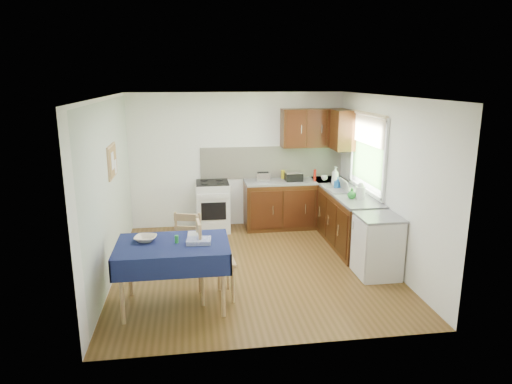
{
  "coord_description": "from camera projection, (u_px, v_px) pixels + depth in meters",
  "views": [
    {
      "loc": [
        -0.86,
        -6.29,
        2.74
      ],
      "look_at": [
        0.06,
        0.09,
        1.13
      ],
      "focal_mm": 32.0,
      "sensor_mm": 36.0,
      "label": 1
    }
  ],
  "objects": [
    {
      "name": "yellow_packet",
      "position": [
        284.0,
        174.0,
        8.6
      ],
      "size": [
        0.14,
        0.12,
        0.16
      ],
      "primitive_type": "cube",
      "rotation": [
        0.0,
        0.0,
        -0.42
      ],
      "color": "gold",
      "rests_on": "worktop_back"
    },
    {
      "name": "wall_front",
      "position": [
        282.0,
        234.0,
        4.5
      ],
      "size": [
        4.0,
        0.02,
        2.5
      ],
      "primitive_type": "cube",
      "color": "white",
      "rests_on": "ground"
    },
    {
      "name": "corkboard",
      "position": [
        112.0,
        161.0,
        6.45
      ],
      "size": [
        0.04,
        0.62,
        0.47
      ],
      "color": "#AD7C56",
      "rests_on": "wall_left"
    },
    {
      "name": "cup",
      "position": [
        324.0,
        178.0,
        8.45
      ],
      "size": [
        0.15,
        0.15,
        0.09
      ],
      "primitive_type": "imported",
      "rotation": [
        0.0,
        0.0,
        0.38
      ],
      "color": "white",
      "rests_on": "worktop_back"
    },
    {
      "name": "tea_towel",
      "position": [
        199.0,
        241.0,
        5.47
      ],
      "size": [
        0.31,
        0.25,
        0.05
      ],
      "primitive_type": "cube",
      "rotation": [
        0.0,
        0.0,
        -0.09
      ],
      "color": "#283893",
      "rests_on": "dining_table"
    },
    {
      "name": "worktop_back",
      "position": [
        296.0,
        181.0,
        8.48
      ],
      "size": [
        1.9,
        0.6,
        0.04
      ],
      "primitive_type": "cube",
      "color": "slate",
      "rests_on": "base_cabinets"
    },
    {
      "name": "stove",
      "position": [
        213.0,
        206.0,
        8.37
      ],
      "size": [
        0.6,
        0.61,
        0.92
      ],
      "color": "silver",
      "rests_on": "ground"
    },
    {
      "name": "worktop_corner",
      "position": [
        329.0,
        180.0,
        8.57
      ],
      "size": [
        0.6,
        0.6,
        0.04
      ],
      "primitive_type": "cube",
      "color": "slate",
      "rests_on": "base_cabinets"
    },
    {
      "name": "soap_bottle_c",
      "position": [
        352.0,
        193.0,
        7.15
      ],
      "size": [
        0.15,
        0.15,
        0.17
      ],
      "primitive_type": "imported",
      "rotation": [
        0.0,
        0.0,
        3.22
      ],
      "color": "#278F2E",
      "rests_on": "worktop_right"
    },
    {
      "name": "base_cabinets",
      "position": [
        319.0,
        212.0,
        8.11
      ],
      "size": [
        1.9,
        2.3,
        0.86
      ],
      "color": "#321808",
      "rests_on": "ground"
    },
    {
      "name": "dish_rack",
      "position": [
        344.0,
        190.0,
        7.62
      ],
      "size": [
        0.47,
        0.35,
        0.22
      ],
      "rotation": [
        0.0,
        0.0,
        -0.19
      ],
      "color": "gray",
      "rests_on": "worktop_right"
    },
    {
      "name": "splashback",
      "position": [
        272.0,
        162.0,
        8.62
      ],
      "size": [
        2.7,
        0.02,
        0.6
      ],
      "primitive_type": "cube",
      "color": "#F1E6CC",
      "rests_on": "wall_back"
    },
    {
      "name": "plate_bowl",
      "position": [
        146.0,
        239.0,
        5.53
      ],
      "size": [
        0.31,
        0.31,
        0.06
      ],
      "primitive_type": "imported",
      "rotation": [
        0.0,
        0.0,
        -0.2
      ],
      "color": "beige",
      "rests_on": "dining_table"
    },
    {
      "name": "worktop_right",
      "position": [
        350.0,
        195.0,
        7.47
      ],
      "size": [
        0.6,
        1.7,
        0.04
      ],
      "primitive_type": "cube",
      "color": "slate",
      "rests_on": "base_cabinets"
    },
    {
      "name": "window",
      "position": [
        368.0,
        148.0,
        7.36
      ],
      "size": [
        0.04,
        1.48,
        1.26
      ],
      "color": "#345D26",
      "rests_on": "wall_right"
    },
    {
      "name": "wall_back",
      "position": [
        238.0,
        160.0,
        8.54
      ],
      "size": [
        4.0,
        0.02,
        2.5
      ],
      "primitive_type": "cube",
      "color": "white",
      "rests_on": "ground"
    },
    {
      "name": "sandwich_press",
      "position": [
        294.0,
        176.0,
        8.42
      ],
      "size": [
        0.31,
        0.26,
        0.18
      ],
      "rotation": [
        0.0,
        0.0,
        -0.23
      ],
      "color": "black",
      "rests_on": "worktop_back"
    },
    {
      "name": "floor",
      "position": [
        253.0,
        267.0,
        6.82
      ],
      "size": [
        4.2,
        4.2,
        0.0
      ],
      "primitive_type": "plane",
      "color": "#553A16",
      "rests_on": "ground"
    },
    {
      "name": "wall_left",
      "position": [
        108.0,
        190.0,
        6.24
      ],
      "size": [
        0.02,
        4.2,
        2.5
      ],
      "primitive_type": "cube",
      "color": "silver",
      "rests_on": "ground"
    },
    {
      "name": "soap_bottle_b",
      "position": [
        337.0,
        183.0,
        7.81
      ],
      "size": [
        0.13,
        0.13,
        0.2
      ],
      "primitive_type": "imported",
      "rotation": [
        0.0,
        0.0,
        2.32
      ],
      "color": "#1F66B5",
      "rests_on": "worktop_right"
    },
    {
      "name": "book",
      "position": [
        188.0,
        234.0,
        5.75
      ],
      "size": [
        0.17,
        0.22,
        0.02
      ],
      "primitive_type": "imported",
      "rotation": [
        0.0,
        0.0,
        -0.05
      ],
      "color": "white",
      "rests_on": "dining_table"
    },
    {
      "name": "dining_table",
      "position": [
        173.0,
        252.0,
        5.49
      ],
      "size": [
        1.35,
        0.91,
        0.82
      ],
      "rotation": [
        0.0,
        0.0,
        0.19
      ],
      "color": "#100F3E",
      "rests_on": "ground"
    },
    {
      "name": "ceiling",
      "position": [
        253.0,
        96.0,
        6.22
      ],
      "size": [
        4.0,
        4.2,
        0.02
      ],
      "primitive_type": "cube",
      "color": "white",
      "rests_on": "wall_back"
    },
    {
      "name": "chair_far",
      "position": [
        191.0,
        240.0,
        6.51
      ],
      "size": [
        0.51,
        0.51,
        0.94
      ],
      "rotation": [
        0.0,
        0.0,
        2.89
      ],
      "color": "#AD7C56",
      "rests_on": "ground"
    },
    {
      "name": "spice_jar",
      "position": [
        177.0,
        239.0,
        5.47
      ],
      "size": [
        0.05,
        0.05,
        0.09
      ],
      "primitive_type": "cylinder",
      "color": "green",
      "rests_on": "dining_table"
    },
    {
      "name": "soap_bottle_a",
      "position": [
        335.0,
        176.0,
        8.05
      ],
      "size": [
        0.15,
        0.15,
        0.33
      ],
      "primitive_type": "imported",
      "rotation": [
        0.0,
        0.0,
        0.22
      ],
      "color": "silver",
      "rests_on": "worktop_right"
    },
    {
      "name": "wall_right",
      "position": [
        386.0,
        181.0,
        6.79
      ],
      "size": [
        0.02,
        4.2,
        2.5
      ],
      "primitive_type": "cube",
      "color": "white",
      "rests_on": "ground"
    },
    {
      "name": "toaster",
      "position": [
        263.0,
        177.0,
        8.33
      ],
      "size": [
        0.24,
        0.15,
        0.19
      ],
      "rotation": [
        0.0,
        0.0,
        0.01
      ],
      "color": "silver",
      "rests_on": "worktop_back"
    },
    {
      "name": "kettle",
      "position": [
        360.0,
        192.0,
        7.15
      ],
      "size": [
        0.15,
        0.15,
        0.26
      ],
      "color": "silver",
      "rests_on": "worktop_right"
    },
    {
      "name": "fridge",
      "position": [
        378.0,
        246.0,
        6.42
      ],
      "size": [
        0.58,
        0.6,
        0.89
      ],
      "color": "silver",
      "rests_on": "ground"
    },
    {
      "name": "upper_cabinets",
      "position": [
        322.0,
        129.0,
        8.31
      ],
      "size": [
        1.2,
        0.85,
        0.7
      ],
      "color": "#321808",
      "rests_on": "wall_back"
    },
    {
      "name": "sauce_bottle",
      "position": [
        315.0,
        175.0,
        8.39
      ],
      "size": [
        0.05,
        0.05,
        0.21
      ],
      "primitive_type": "cylinder",
      "color": "#B81B0E",
      "rests_on": "worktop_back"
    },
    {
      "name": "chair_near",
      "position": [
        211.0,
        257.0,
        5.74
      ],
      "size": [
        0.5,
        0.5,
        1.05
      ],
      "rotation": [
        0.0,
        0.0,
        1.64
      ],
      "color": "#AD7C56",
      "rests_on": "ground"
    }
  ]
}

